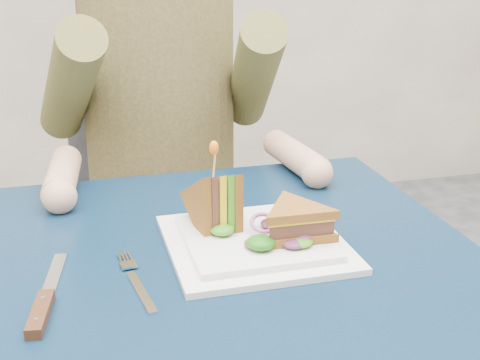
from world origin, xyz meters
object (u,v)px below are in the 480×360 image
object	(u,v)px
plate	(255,241)
fork	(137,282)
table	(227,302)
sandwich_upright	(215,206)
knife	(43,306)
sandwich_flat	(296,222)
diner	(159,60)
chair	(159,199)

from	to	relation	value
plate	fork	xyz separation A→B (m)	(-0.19, -0.07, -0.01)
table	fork	world-z (taller)	fork
plate	sandwich_upright	distance (m)	0.08
plate	knife	size ratio (longest dim) A/B	1.17
table	knife	bearing A→B (deg)	-160.52
plate	sandwich_upright	world-z (taller)	sandwich_upright
sandwich_flat	knife	distance (m)	0.37
diner	plate	world-z (taller)	diner
sandwich_flat	sandwich_upright	size ratio (longest dim) A/B	0.96
fork	knife	world-z (taller)	knife
table	diner	bearing A→B (deg)	90.00
table	diner	size ratio (longest dim) A/B	1.01
plate	diner	bearing A→B (deg)	94.65
sandwich_flat	knife	world-z (taller)	sandwich_flat
table	sandwich_flat	size ratio (longest dim) A/B	5.70
table	fork	size ratio (longest dim) A/B	4.18
table	knife	distance (m)	0.29
plate	knife	distance (m)	0.32
table	sandwich_flat	xyz separation A→B (m)	(0.10, -0.01, 0.12)
table	sandwich_upright	world-z (taller)	sandwich_upright
chair	sandwich_flat	bearing A→B (deg)	-81.95
sandwich_upright	chair	bearing A→B (deg)	89.76
knife	fork	bearing A→B (deg)	17.35
sandwich_upright	sandwich_flat	bearing A→B (deg)	-33.42
knife	plate	bearing A→B (deg)	19.01
sandwich_upright	table	bearing A→B (deg)	-87.30
plate	chair	bearing A→B (deg)	93.91
sandwich_flat	fork	world-z (taller)	sandwich_flat
table	sandwich_upright	size ratio (longest dim) A/B	5.48
fork	chair	bearing A→B (deg)	79.93
chair	knife	distance (m)	0.87
chair	sandwich_upright	distance (m)	0.70
diner	plate	distance (m)	0.62
sandwich_flat	fork	size ratio (longest dim) A/B	0.73
chair	plate	size ratio (longest dim) A/B	3.58
table	diner	distance (m)	0.66
table	diner	xyz separation A→B (m)	(-0.00, 0.61, 0.26)
table	sandwich_upright	xyz separation A→B (m)	(-0.00, 0.06, 0.13)
sandwich_upright	knife	world-z (taller)	sandwich_upright
table	knife	world-z (taller)	knife
fork	sandwich_upright	bearing A→B (deg)	39.97
table	plate	distance (m)	0.10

